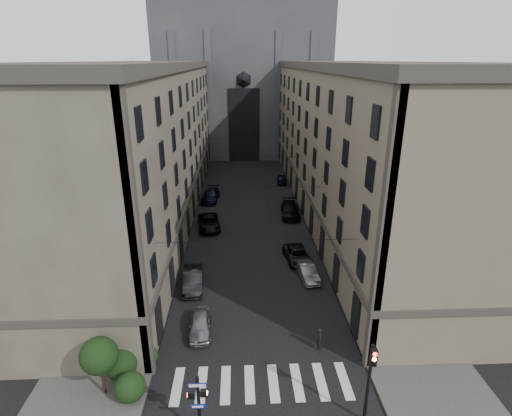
{
  "coord_description": "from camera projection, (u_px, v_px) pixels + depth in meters",
  "views": [
    {
      "loc": [
        -1.24,
        -14.57,
        19.06
      ],
      "look_at": [
        -0.1,
        10.4,
        9.75
      ],
      "focal_mm": 28.0,
      "sensor_mm": 36.0,
      "label": 1
    }
  ],
  "objects": [
    {
      "name": "shrub_cluster",
      "position": [
        117.0,
        365.0,
        24.04
      ],
      "size": [
        3.9,
        4.4,
        3.9
      ],
      "color": "black",
      "rests_on": "sidewalk_left"
    },
    {
      "name": "sidewalk_left",
      "position": [
        170.0,
        210.0,
        53.58
      ],
      "size": [
        7.0,
        80.0,
        0.15
      ],
      "primitive_type": "cube",
      "color": "#383533",
      "rests_on": "ground"
    },
    {
      "name": "car_right_near",
      "position": [
        307.0,
        272.0,
        36.87
      ],
      "size": [
        1.95,
        4.25,
        1.35
      ],
      "primitive_type": "imported",
      "rotation": [
        0.0,
        0.0,
        0.13
      ],
      "color": "slate",
      "rests_on": "ground"
    },
    {
      "name": "pedestrian_signal_left",
      "position": [
        198.0,
        402.0,
        20.8
      ],
      "size": [
        1.02,
        0.38,
        4.0
      ],
      "color": "black",
      "rests_on": "ground"
    },
    {
      "name": "traffic_light_right",
      "position": [
        370.0,
        375.0,
        21.24
      ],
      "size": [
        0.34,
        0.5,
        5.2
      ],
      "color": "black",
      "rests_on": "ground"
    },
    {
      "name": "car_left_midnear",
      "position": [
        193.0,
        280.0,
        35.29
      ],
      "size": [
        2.08,
        4.91,
        1.58
      ],
      "primitive_type": "imported",
      "rotation": [
        0.0,
        0.0,
        0.09
      ],
      "color": "black",
      "rests_on": "ground"
    },
    {
      "name": "pedestrian",
      "position": [
        320.0,
        339.0,
        27.72
      ],
      "size": [
        0.51,
        0.68,
        1.71
      ],
      "primitive_type": "imported",
      "rotation": [
        0.0,
        0.0,
        1.39
      ],
      "color": "black",
      "rests_on": "ground"
    },
    {
      "name": "sidewalk_right",
      "position": [
        325.0,
        208.0,
        54.47
      ],
      "size": [
        7.0,
        80.0,
        0.15
      ],
      "primitive_type": "cube",
      "color": "#383533",
      "rests_on": "ground"
    },
    {
      "name": "car_left_far",
      "position": [
        210.0,
        195.0,
        57.24
      ],
      "size": [
        2.74,
        5.67,
        1.59
      ],
      "primitive_type": "imported",
      "rotation": [
        0.0,
        0.0,
        -0.1
      ],
      "color": "black",
      "rests_on": "ground"
    },
    {
      "name": "car_left_midfar",
      "position": [
        209.0,
        223.0,
        47.76
      ],
      "size": [
        3.15,
        5.67,
        1.5
      ],
      "primitive_type": "imported",
      "rotation": [
        0.0,
        0.0,
        0.13
      ],
      "color": "black",
      "rests_on": "ground"
    },
    {
      "name": "building_left",
      "position": [
        141.0,
        142.0,
        50.22
      ],
      "size": [
        13.6,
        60.6,
        18.85
      ],
      "color": "#4C453A",
      "rests_on": "ground"
    },
    {
      "name": "car_right_far",
      "position": [
        282.0,
        180.0,
        65.3
      ],
      "size": [
        1.81,
        3.86,
        1.28
      ],
      "primitive_type": "imported",
      "rotation": [
        0.0,
        0.0,
        -0.08
      ],
      "color": "black",
      "rests_on": "ground"
    },
    {
      "name": "car_right_midfar",
      "position": [
        290.0,
        210.0,
        51.61
      ],
      "size": [
        2.65,
        5.82,
        1.65
      ],
      "primitive_type": "imported",
      "rotation": [
        0.0,
        0.0,
        -0.06
      ],
      "color": "black",
      "rests_on": "ground"
    },
    {
      "name": "car_right_midnear",
      "position": [
        297.0,
        255.0,
        39.94
      ],
      "size": [
        2.79,
        5.08,
        1.35
      ],
      "primitive_type": "imported",
      "rotation": [
        0.0,
        0.0,
        0.12
      ],
      "color": "black",
      "rests_on": "ground"
    },
    {
      "name": "car_left_near",
      "position": [
        200.0,
        324.0,
        29.51
      ],
      "size": [
        1.8,
        4.06,
        1.36
      ],
      "primitive_type": "imported",
      "rotation": [
        0.0,
        0.0,
        0.05
      ],
      "color": "slate",
      "rests_on": "ground"
    },
    {
      "name": "zebra_crossing",
      "position": [
        262.0,
        383.0,
        25.03
      ],
      "size": [
        11.0,
        3.2,
        0.01
      ],
      "primitive_type": "cube",
      "color": "beige",
      "rests_on": "ground"
    },
    {
      "name": "gothic_tower",
      "position": [
        243.0,
        66.0,
        84.3
      ],
      "size": [
        35.0,
        23.0,
        58.0
      ],
      "color": "#2D2D33",
      "rests_on": "ground"
    },
    {
      "name": "building_right",
      "position": [
        352.0,
        140.0,
        51.36
      ],
      "size": [
        13.6,
        60.6,
        18.85
      ],
      "color": "brown",
      "rests_on": "ground"
    },
    {
      "name": "tram_wires",
      "position": [
        248.0,
        158.0,
        51.17
      ],
      "size": [
        14.0,
        60.0,
        0.43
      ],
      "color": "black",
      "rests_on": "ground"
    }
  ]
}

